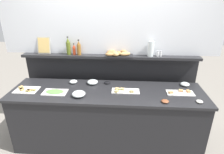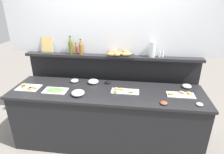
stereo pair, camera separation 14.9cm
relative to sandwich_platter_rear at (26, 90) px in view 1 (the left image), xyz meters
name	(u,v)px [view 1 (the left image)]	position (x,y,z in m)	size (l,w,h in m)	color
ground_plane	(111,118)	(1.12, 0.66, -0.90)	(12.00, 12.00, 0.00)	gray
buffet_counter	(107,118)	(1.12, 0.06, -0.45)	(2.69, 0.73, 0.89)	black
back_ledge_unit	(110,88)	(1.12, 0.60, -0.23)	(2.74, 0.22, 1.26)	black
upper_wall_panel	(110,9)	(1.12, 0.63, 1.03)	(3.34, 0.08, 1.34)	white
sandwich_platter_rear	(26,90)	(0.00, 0.00, 0.00)	(0.31, 0.22, 0.04)	white
sandwich_platter_side	(180,93)	(2.12, 0.07, 0.00)	(0.36, 0.16, 0.04)	white
sandwich_platter_front	(125,91)	(1.36, 0.07, 0.00)	(0.38, 0.16, 0.04)	white
cold_cuts_platter	(55,92)	(0.42, -0.03, 0.00)	(0.33, 0.20, 0.02)	white
glass_bowl_large	(185,84)	(2.24, 0.31, 0.01)	(0.13, 0.13, 0.05)	silver
glass_bowl_medium	(79,94)	(0.77, -0.11, 0.02)	(0.18, 0.18, 0.07)	silver
glass_bowl_small	(73,82)	(0.59, 0.29, 0.01)	(0.12, 0.12, 0.05)	silver
glass_bowl_extra	(93,82)	(0.89, 0.28, 0.02)	(0.16, 0.16, 0.06)	silver
condiment_bowl_teal	(107,82)	(1.10, 0.31, 0.01)	(0.09, 0.09, 0.03)	black
condiment_bowl_dark	(200,101)	(2.29, -0.17, 0.00)	(0.08, 0.08, 0.03)	silver
condiment_bowl_cream	(165,101)	(1.87, -0.19, 0.00)	(0.09, 0.09, 0.03)	brown
olive_oil_bottle	(68,47)	(0.49, 0.54, 0.49)	(0.06, 0.06, 0.28)	#56661E
vinegar_bottle_amber	(79,48)	(0.65, 0.52, 0.47)	(0.06, 0.06, 0.24)	#8E5B23
hot_sauce_bottle	(74,50)	(0.57, 0.53, 0.44)	(0.04, 0.04, 0.18)	red
salt_shaker	(158,54)	(1.85, 0.53, 0.41)	(0.03, 0.03, 0.09)	white
pepper_shaker	(161,54)	(1.89, 0.53, 0.41)	(0.03, 0.03, 0.09)	white
bread_basket	(118,54)	(1.24, 0.51, 0.40)	(0.41, 0.31, 0.08)	black
framed_picture	(44,45)	(0.09, 0.56, 0.49)	(0.20, 0.06, 0.26)	#B2AD9E
water_carafe	(151,49)	(1.74, 0.53, 0.48)	(0.09, 0.09, 0.23)	silver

